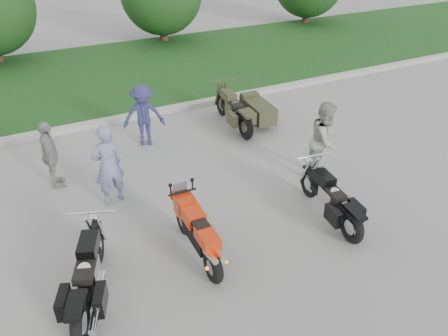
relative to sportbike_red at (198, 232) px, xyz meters
name	(u,v)px	position (x,y,z in m)	size (l,w,h in m)	color
ground	(216,236)	(0.52, 0.36, -0.55)	(80.00, 80.00, 0.00)	#9C9B96
curb	(126,118)	(0.52, 6.36, -0.48)	(60.00, 0.30, 0.15)	#A8A59E
grass_strip	(94,76)	(0.52, 10.51, -0.48)	(60.00, 8.00, 0.14)	#26561D
sportbike_red	(198,232)	(0.00, 0.00, 0.00)	(0.35, 1.98, 0.94)	black
cruiser_left	(88,279)	(-1.95, -0.17, -0.09)	(1.00, 2.26, 0.91)	black
cruiser_right	(332,201)	(2.83, -0.22, -0.11)	(0.49, 2.24, 0.86)	black
cruiser_sidecar	(248,111)	(3.56, 4.40, -0.11)	(1.29, 2.44, 0.94)	black
person_stripe	(108,165)	(-0.92, 2.43, 0.34)	(0.65, 0.43, 1.79)	gray
person_grey	(325,140)	(3.72, 1.23, 0.37)	(0.89, 0.70, 1.84)	#979993
person_denim	(143,115)	(0.56, 4.63, 0.27)	(1.07, 0.61, 1.66)	navy
person_back	(50,155)	(-1.90, 3.61, 0.24)	(0.93, 0.39, 1.58)	gray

